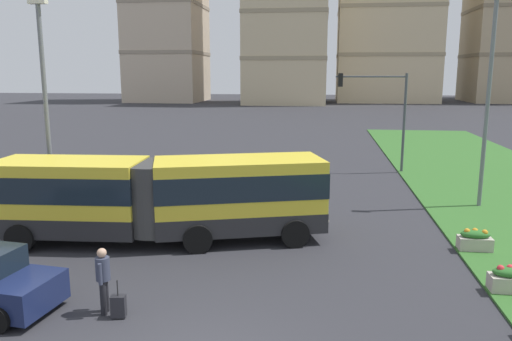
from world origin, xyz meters
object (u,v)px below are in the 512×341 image
at_px(streetlight_median, 489,92).
at_px(apartment_tower_west, 166,7).
at_px(apartment_tower_centre, 388,11).
at_px(flower_planter_1, 510,279).
at_px(traffic_light_far_right, 381,104).
at_px(streetlight_left, 46,103).
at_px(pedestrian_crossing, 103,276).
at_px(rolling_suitcase, 118,306).
at_px(articulated_bus, 161,197).
at_px(flower_planter_2, 475,240).

xyz_separation_m(streetlight_median, apartment_tower_west, (-39.53, 80.87, 13.83)).
distance_m(apartment_tower_west, apartment_tower_centre, 45.20).
relative_size(flower_planter_1, traffic_light_far_right, 0.18).
bearing_deg(streetlight_left, pedestrian_crossing, -53.57).
height_order(streetlight_left, streetlight_median, streetlight_median).
height_order(rolling_suitcase, apartment_tower_west, apartment_tower_west).
bearing_deg(streetlight_median, streetlight_left, -165.38).
height_order(rolling_suitcase, streetlight_median, streetlight_median).
distance_m(pedestrian_crossing, apartment_tower_west, 98.45).
bearing_deg(rolling_suitcase, streetlight_left, 127.88).
bearing_deg(apartment_tower_centre, apartment_tower_west, -174.33).
bearing_deg(streetlight_left, rolling_suitcase, -52.12).
bearing_deg(streetlight_median, apartment_tower_centre, 86.36).
bearing_deg(traffic_light_far_right, streetlight_left, -138.72).
xyz_separation_m(articulated_bus, streetlight_median, (12.90, 6.39, 3.55)).
bearing_deg(rolling_suitcase, pedestrian_crossing, 156.04).
relative_size(traffic_light_far_right, apartment_tower_centre, 0.17).
relative_size(pedestrian_crossing, streetlight_left, 0.20).
relative_size(rolling_suitcase, apartment_tower_centre, 0.03).
bearing_deg(pedestrian_crossing, flower_planter_1, 13.60).
distance_m(traffic_light_far_right, apartment_tower_west, 82.67).
bearing_deg(pedestrian_crossing, streetlight_median, 43.84).
distance_m(articulated_bus, flower_planter_2, 11.07).
bearing_deg(streetlight_median, apartment_tower_west, 116.05).
xyz_separation_m(flower_planter_2, traffic_light_far_right, (-1.80, 14.02, 3.72)).
height_order(articulated_bus, flower_planter_1, articulated_bus).
xyz_separation_m(articulated_bus, rolling_suitcase, (0.77, -5.90, -1.34)).
bearing_deg(streetlight_median, articulated_bus, -153.64).
distance_m(flower_planter_2, streetlight_median, 8.01).
height_order(pedestrian_crossing, rolling_suitcase, pedestrian_crossing).
distance_m(flower_planter_1, apartment_tower_centre, 96.75).
distance_m(rolling_suitcase, apartment_tower_west, 98.90).
bearing_deg(flower_planter_2, apartment_tower_west, 113.39).
relative_size(flower_planter_2, streetlight_left, 0.12).
relative_size(streetlight_left, apartment_tower_west, 0.23).
relative_size(flower_planter_2, traffic_light_far_right, 0.18).
bearing_deg(pedestrian_crossing, streetlight_left, 126.43).
bearing_deg(apartment_tower_centre, flower_planter_1, -94.42).
relative_size(streetlight_left, streetlight_median, 0.93).
bearing_deg(articulated_bus, apartment_tower_centre, 78.70).
distance_m(rolling_suitcase, traffic_light_far_right, 22.20).
height_order(pedestrian_crossing, apartment_tower_centre, apartment_tower_centre).
xyz_separation_m(articulated_bus, apartment_tower_west, (-26.63, 87.27, 17.38)).
height_order(rolling_suitcase, apartment_tower_centre, apartment_tower_centre).
relative_size(traffic_light_far_right, streetlight_median, 0.63).
distance_m(traffic_light_far_right, streetlight_left, 19.09).
bearing_deg(flower_planter_1, articulated_bus, 164.21).
height_order(traffic_light_far_right, streetlight_left, streetlight_left).
relative_size(articulated_bus, streetlight_left, 1.35).
xyz_separation_m(flower_planter_1, apartment_tower_centre, (7.33, 94.84, 17.66)).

